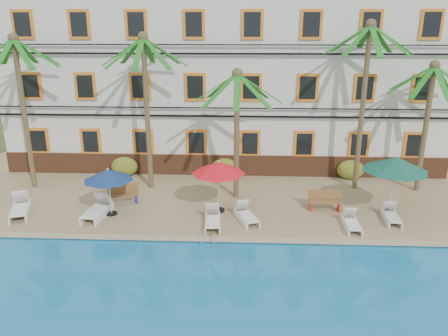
{
  "coord_description": "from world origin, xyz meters",
  "views": [
    {
      "loc": [
        1.11,
        -16.57,
        8.57
      ],
      "look_at": [
        0.23,
        3.0,
        2.0
      ],
      "focal_mm": 35.0,
      "sensor_mm": 36.0,
      "label": 1
    }
  ],
  "objects_px": {
    "palm_c": "(237,115)",
    "umbrella_green": "(396,164)",
    "umbrella_red": "(218,168)",
    "lounger_f": "(391,216)",
    "palm_a": "(21,92)",
    "pool_ladder": "(208,241)",
    "palm_d": "(365,85)",
    "umbrella_blue": "(108,175)",
    "lounger_e": "(352,223)",
    "lounger_b": "(97,210)",
    "bench_right": "(325,200)",
    "lounger_d": "(246,215)",
    "palm_e": "(428,108)",
    "bench_left": "(122,194)",
    "palm_b": "(146,91)",
    "lounger_a": "(20,208)",
    "lounger_c": "(213,219)"
  },
  "relations": [
    {
      "from": "lounger_a",
      "to": "lounger_b",
      "type": "distance_m",
      "value": 3.56
    },
    {
      "from": "lounger_d",
      "to": "lounger_f",
      "type": "bearing_deg",
      "value": 2.56
    },
    {
      "from": "lounger_b",
      "to": "lounger_d",
      "type": "xyz_separation_m",
      "value": [
        6.68,
        -0.19,
        -0.05
      ]
    },
    {
      "from": "umbrella_blue",
      "to": "lounger_a",
      "type": "relative_size",
      "value": 1.02
    },
    {
      "from": "palm_b",
      "to": "umbrella_blue",
      "type": "relative_size",
      "value": 3.54
    },
    {
      "from": "palm_e",
      "to": "bench_left",
      "type": "relative_size",
      "value": 4.21
    },
    {
      "from": "palm_a",
      "to": "palm_b",
      "type": "relative_size",
      "value": 0.99
    },
    {
      "from": "umbrella_red",
      "to": "lounger_f",
      "type": "bearing_deg",
      "value": -5.47
    },
    {
      "from": "umbrella_blue",
      "to": "lounger_e",
      "type": "distance_m",
      "value": 10.75
    },
    {
      "from": "lounger_a",
      "to": "pool_ladder",
      "type": "relative_size",
      "value": 2.94
    },
    {
      "from": "umbrella_blue",
      "to": "lounger_b",
      "type": "height_order",
      "value": "umbrella_blue"
    },
    {
      "from": "palm_e",
      "to": "lounger_b",
      "type": "distance_m",
      "value": 16.53
    },
    {
      "from": "lounger_b",
      "to": "bench_right",
      "type": "bearing_deg",
      "value": 6.68
    },
    {
      "from": "pool_ladder",
      "to": "lounger_a",
      "type": "bearing_deg",
      "value": 166.11
    },
    {
      "from": "umbrella_green",
      "to": "lounger_b",
      "type": "xyz_separation_m",
      "value": [
        -13.16,
        -0.68,
        -2.12
      ]
    },
    {
      "from": "palm_b",
      "to": "palm_c",
      "type": "height_order",
      "value": "palm_b"
    },
    {
      "from": "palm_b",
      "to": "pool_ladder",
      "type": "height_order",
      "value": "palm_b"
    },
    {
      "from": "palm_a",
      "to": "bench_right",
      "type": "relative_size",
      "value": 5.17
    },
    {
      "from": "palm_a",
      "to": "umbrella_blue",
      "type": "distance_m",
      "value": 6.84
    },
    {
      "from": "lounger_f",
      "to": "lounger_d",
      "type": "bearing_deg",
      "value": -177.44
    },
    {
      "from": "palm_a",
      "to": "palm_b",
      "type": "bearing_deg",
      "value": 1.88
    },
    {
      "from": "palm_c",
      "to": "umbrella_green",
      "type": "relative_size",
      "value": 2.22
    },
    {
      "from": "palm_e",
      "to": "lounger_b",
      "type": "relative_size",
      "value": 3.11
    },
    {
      "from": "umbrella_green",
      "to": "lounger_d",
      "type": "xyz_separation_m",
      "value": [
        -6.47,
        -0.86,
        -2.17
      ]
    },
    {
      "from": "lounger_a",
      "to": "lounger_c",
      "type": "distance_m",
      "value": 8.83
    },
    {
      "from": "palm_c",
      "to": "umbrella_green",
      "type": "bearing_deg",
      "value": -15.15
    },
    {
      "from": "lounger_b",
      "to": "lounger_c",
      "type": "bearing_deg",
      "value": -7.64
    },
    {
      "from": "palm_c",
      "to": "palm_d",
      "type": "height_order",
      "value": "palm_d"
    },
    {
      "from": "umbrella_green",
      "to": "lounger_a",
      "type": "xyz_separation_m",
      "value": [
        -16.72,
        -0.65,
        -2.12
      ]
    },
    {
      "from": "lounger_d",
      "to": "bench_left",
      "type": "height_order",
      "value": "bench_left"
    },
    {
      "from": "palm_e",
      "to": "lounger_b",
      "type": "height_order",
      "value": "palm_e"
    },
    {
      "from": "lounger_c",
      "to": "bench_right",
      "type": "bearing_deg",
      "value": 20.61
    },
    {
      "from": "palm_d",
      "to": "umbrella_blue",
      "type": "height_order",
      "value": "palm_d"
    },
    {
      "from": "umbrella_blue",
      "to": "lounger_b",
      "type": "relative_size",
      "value": 1.05
    },
    {
      "from": "palm_c",
      "to": "umbrella_red",
      "type": "bearing_deg",
      "value": -114.18
    },
    {
      "from": "umbrella_red",
      "to": "lounger_a",
      "type": "bearing_deg",
      "value": -174.86
    },
    {
      "from": "lounger_f",
      "to": "umbrella_red",
      "type": "bearing_deg",
      "value": 174.53
    },
    {
      "from": "palm_a",
      "to": "pool_ladder",
      "type": "xyz_separation_m",
      "value": [
        9.7,
        -5.65,
        -5.04
      ]
    },
    {
      "from": "palm_b",
      "to": "lounger_e",
      "type": "bearing_deg",
      "value": -24.97
    },
    {
      "from": "palm_b",
      "to": "umbrella_green",
      "type": "relative_size",
      "value": 2.77
    },
    {
      "from": "lounger_a",
      "to": "palm_b",
      "type": "bearing_deg",
      "value": 35.21
    },
    {
      "from": "palm_c",
      "to": "umbrella_red",
      "type": "height_order",
      "value": "palm_c"
    },
    {
      "from": "lounger_b",
      "to": "lounger_e",
      "type": "distance_m",
      "value": 11.17
    },
    {
      "from": "umbrella_blue",
      "to": "lounger_e",
      "type": "height_order",
      "value": "umbrella_blue"
    },
    {
      "from": "lounger_d",
      "to": "bench_right",
      "type": "xyz_separation_m",
      "value": [
        3.65,
        1.39,
        0.2
      ]
    },
    {
      "from": "palm_d",
      "to": "lounger_d",
      "type": "distance_m",
      "value": 8.79
    },
    {
      "from": "palm_c",
      "to": "bench_right",
      "type": "distance_m",
      "value": 5.7
    },
    {
      "from": "palm_d",
      "to": "umbrella_blue",
      "type": "xyz_separation_m",
      "value": [
        -11.85,
        -3.86,
        -3.5
      ]
    },
    {
      "from": "lounger_d",
      "to": "palm_d",
      "type": "bearing_deg",
      "value": 36.69
    },
    {
      "from": "palm_c",
      "to": "palm_e",
      "type": "relative_size",
      "value": 0.96
    }
  ]
}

